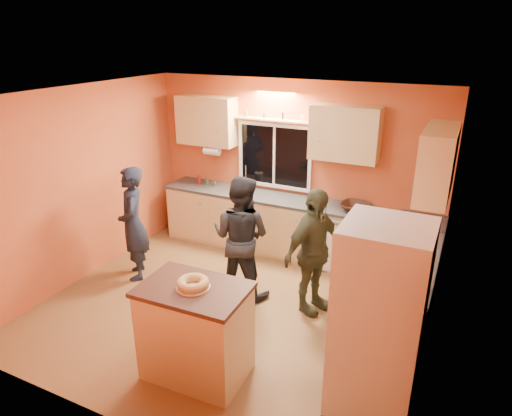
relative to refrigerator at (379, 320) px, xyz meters
The scene contains 14 objects.
ground 2.24m from the refrigerator, 157.06° to the left, with size 4.50×4.50×0.00m, color brown.
room_shell 2.26m from the refrigerator, 145.60° to the left, with size 4.54×4.04×2.61m.
back_counter 3.16m from the refrigerator, 126.89° to the left, with size 4.23×0.62×0.90m.
right_counter 1.38m from the refrigerator, 87.36° to the left, with size 0.62×1.84×0.90m.
refrigerator is the anchor object (origin of this frame).
island 1.74m from the refrigerator, 168.00° to the right, with size 1.04×0.72×0.99m.
bundt_pastry 1.70m from the refrigerator, 168.00° to the right, with size 0.31×0.31×0.09m, color #B17F48.
person_left 3.61m from the refrigerator, 164.66° to the left, with size 0.58×0.38×1.58m, color black.
person_center 2.29m from the refrigerator, 148.70° to the left, with size 0.78×0.61×1.61m, color black.
person_right 1.58m from the refrigerator, 129.59° to the left, with size 0.92×0.38×1.58m, color #363A25.
mixing_bowl 2.61m from the refrigerator, 108.45° to the left, with size 0.41×0.41×0.10m, color black.
utensil_crock 3.60m from the refrigerator, 135.53° to the left, with size 0.14×0.14×0.17m, color #ECE2C5.
potted_plant 0.83m from the refrigerator, 81.91° to the left, with size 0.28×0.24×0.31m, color gray.
red_box 1.61m from the refrigerator, 88.27° to the left, with size 0.16×0.12×0.07m, color maroon.
Camera 1 is at (2.36, -4.24, 3.23)m, focal length 32.00 mm.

